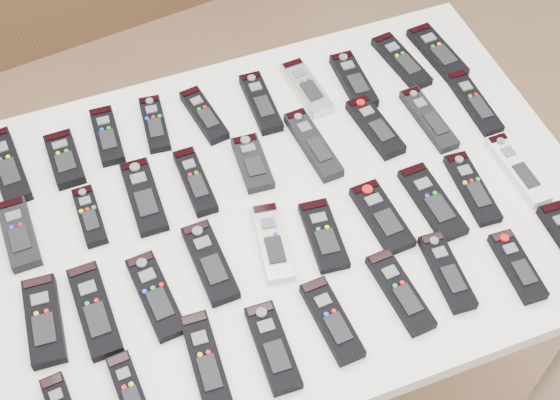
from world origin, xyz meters
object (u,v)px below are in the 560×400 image
object	(u,v)px
remote_25	(382,217)
remote_36	(517,266)
remote_21	(156,296)
remote_26	(432,202)
remote_28	(518,169)
remote_11	(90,216)
remote_30	(130,393)
remote_23	(273,242)
remote_31	(206,362)
remote_19	(44,321)
remote_35	(447,272)
remote_13	(195,181)
remote_16	(375,127)
remote_0	(7,166)
remote_9	(437,52)
remote_2	(107,136)
remote_34	(400,292)
remote_5	(261,103)
remote_24	(324,235)
remote_14	(252,163)
remote_20	(95,310)
remote_3	(155,124)
table	(280,222)
remote_18	(474,102)
remote_15	(313,145)
remote_6	(307,88)
remote_8	(401,61)
remote_17	(429,119)
remote_1	(65,159)
remote_33	(332,320)
remote_22	(210,262)
remote_10	(19,234)
remote_27	(472,188)
remote_12	(144,197)

from	to	relation	value
remote_25	remote_36	xyz separation A→B (m)	(0.19, -0.20, -0.00)
remote_21	remote_26	size ratio (longest dim) A/B	1.00
remote_21	remote_28	distance (m)	0.79
remote_11	remote_30	world-z (taller)	same
remote_23	remote_31	xyz separation A→B (m)	(-0.20, -0.19, 0.00)
remote_11	remote_31	distance (m)	0.40
remote_19	remote_35	size ratio (longest dim) A/B	1.06
remote_25	remote_28	world-z (taller)	remote_25
remote_13	remote_16	bearing A→B (deg)	-0.14
remote_0	remote_9	size ratio (longest dim) A/B	1.11
remote_2	remote_34	distance (m)	0.71
remote_5	remote_24	distance (m)	0.38
remote_14	remote_19	bearing A→B (deg)	-152.11
remote_20	remote_21	world-z (taller)	remote_20
remote_3	remote_28	distance (m)	0.78
table	remote_18	world-z (taller)	remote_18
remote_15	remote_6	bearing A→B (deg)	68.28
table	remote_8	bearing A→B (deg)	34.50
remote_5	remote_26	size ratio (longest dim) A/B	0.94
remote_20	remote_24	xyz separation A→B (m)	(0.46, 0.00, -0.00)
remote_30	remote_35	xyz separation A→B (m)	(0.62, 0.02, 0.00)
remote_30	remote_8	bearing A→B (deg)	32.08
remote_20	remote_36	bearing A→B (deg)	-15.77
remote_16	remote_0	bearing A→B (deg)	161.40
remote_18	remote_5	bearing A→B (deg)	160.30
table	remote_19	size ratio (longest dim) A/B	6.97
remote_26	remote_17	bearing A→B (deg)	61.85
remote_1	remote_24	xyz separation A→B (m)	(0.44, -0.37, -0.00)
remote_17	remote_34	xyz separation A→B (m)	(-0.25, -0.37, 0.00)
remote_9	remote_17	world-z (taller)	remote_17
remote_11	remote_6	bearing A→B (deg)	17.69
remote_5	remote_33	size ratio (longest dim) A/B	1.02
remote_6	remote_33	size ratio (longest dim) A/B	0.99
remote_0	remote_21	distance (m)	0.46
table	remote_11	xyz separation A→B (m)	(-0.37, 0.10, 0.07)
remote_24	remote_31	xyz separation A→B (m)	(-0.30, -0.17, 0.00)
remote_19	remote_17	bearing A→B (deg)	16.31
remote_22	remote_1	bearing A→B (deg)	118.43
remote_10	remote_18	world-z (taller)	remote_10
table	remote_0	bearing A→B (deg)	149.81
remote_9	remote_35	bearing A→B (deg)	-121.27
remote_27	remote_28	xyz separation A→B (m)	(0.11, 0.01, 0.00)
remote_2	remote_20	world-z (taller)	remote_20
remote_13	remote_22	distance (m)	0.20
remote_21	remote_23	world-z (taller)	same
remote_8	remote_25	distance (m)	0.45
remote_12	remote_34	size ratio (longest dim) A/B	1.03
remote_21	remote_33	size ratio (longest dim) A/B	1.08
remote_21	remote_22	distance (m)	0.12
remote_5	remote_25	bearing A→B (deg)	-70.45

